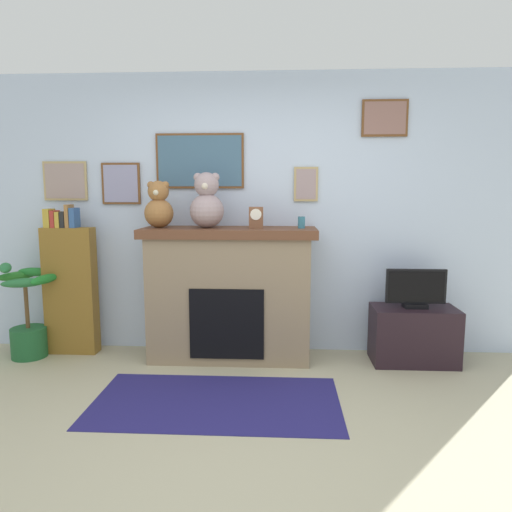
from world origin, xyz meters
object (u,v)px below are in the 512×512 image
Objects in this scene: teddy_bear_cream at (159,207)px; candle_jar at (301,222)px; tv_stand at (414,335)px; fireplace at (230,293)px; teddy_bear_grey at (207,203)px; mantel_clock at (256,217)px; bookshelf at (70,286)px; potted_plant at (28,319)px; television at (416,290)px.

candle_jar is at bearing 0.02° from teddy_bear_cream.
tv_stand is 1.42m from candle_jar.
teddy_bear_grey is at bearing -174.62° from fireplace.
teddy_bear_cream is (-0.87, 0.00, 0.09)m from mantel_clock.
mantel_clock reaches higher than fireplace.
bookshelf is 0.47m from potted_plant.
fireplace is at bearing 178.42° from candle_jar.
mantel_clock is at bearing -0.09° from teddy_bear_grey.
teddy_bear_cream is at bearing -179.98° from candle_jar.
television reaches higher than tv_stand.
television is 1.07× the size of teddy_bear_grey.
potted_plant is 1.70× the size of television.
fireplace is at bearing 178.47° from tv_stand.
bookshelf is 2.23m from candle_jar.
potted_plant is 1.97m from teddy_bear_grey.
fireplace is 3.73× the size of teddy_bear_cream.
teddy_bear_grey is (-0.19, -0.02, 0.81)m from fireplace.
bookshelf reaches higher than mantel_clock.
mantel_clock is at bearing 178.98° from tv_stand.
potted_plant is at bearing -178.05° from mantel_clock.
television is (3.50, 0.05, 0.31)m from potted_plant.
bookshelf is at bearing 176.76° from teddy_bear_grey.
fireplace is at bearing 5.38° from teddy_bear_grey.
fireplace is 1.69m from tv_stand.
mantel_clock is at bearing 178.93° from television.
tv_stand is at bearing -1.82° from bookshelf.
potted_plant is 2.30m from mantel_clock.
teddy_bear_grey reaches higher than teddy_bear_cream.
bookshelf is at bearing 22.84° from potted_plant.
bookshelf is at bearing 177.54° from mantel_clock.
bookshelf is at bearing 178.16° from television.
potted_plant is 3.50m from tv_stand.
bookshelf is 13.53× the size of candle_jar.
television is 1.16m from candle_jar.
teddy_bear_grey reaches higher than bookshelf.
tv_stand is 7.07× the size of candle_jar.
potted_plant is at bearing -178.33° from candle_jar.
fireplace is 1.00m from teddy_bear_cream.
mantel_clock reaches higher than television.
tv_stand is at bearing -1.53° from fireplace.
fireplace is 8.29× the size of mantel_clock.
mantel_clock is (0.24, -0.02, 0.69)m from fireplace.
television is 2.38m from teddy_bear_cream.
candle_jar is (-1.01, 0.03, 0.58)m from television.
teddy_bear_cream is (-2.27, 0.03, 1.13)m from tv_stand.
television is at bearing -0.84° from teddy_bear_grey.
fireplace is at bearing 2.79° from potted_plant.
teddy_bear_cream is at bearing -4.81° from bookshelf.
candle_jar is 1.27m from teddy_bear_cream.
teddy_bear_cream is at bearing 179.99° from teddy_bear_grey.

